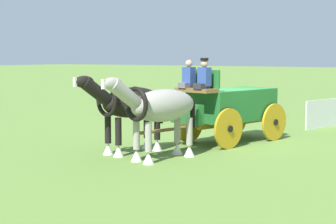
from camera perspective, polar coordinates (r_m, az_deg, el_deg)
ground_plane at (r=17.57m, az=6.86°, el=-3.14°), size 220.00×220.00×0.00m
show_wagon at (r=17.29m, az=6.54°, el=0.68°), size 5.85×2.60×2.73m
draft_horse_near at (r=14.23m, az=-0.93°, el=0.40°), size 3.13×1.41×2.27m
draft_horse_off at (r=15.22m, az=-4.22°, el=0.74°), size 3.04×1.38×2.27m
sponsor_banner at (r=21.98m, az=16.96°, el=-0.06°), size 3.07×1.02×1.10m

